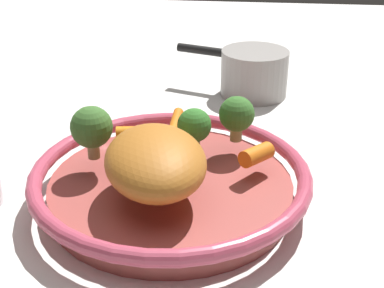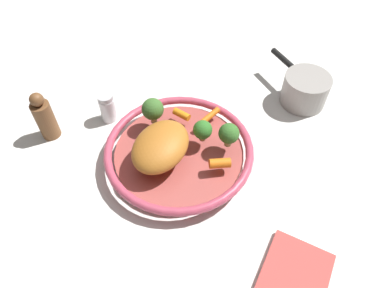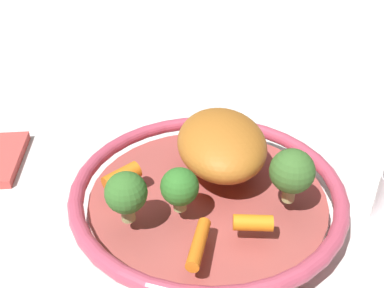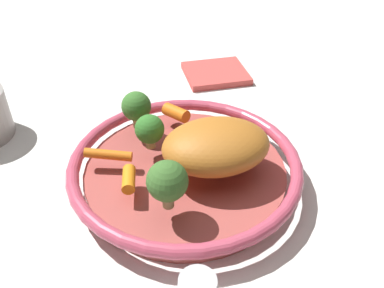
{
  "view_description": "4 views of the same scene",
  "coord_description": "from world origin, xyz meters",
  "px_view_note": "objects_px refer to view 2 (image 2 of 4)",
  "views": [
    {
      "loc": [
        -0.58,
        -0.09,
        0.38
      ],
      "look_at": [
        -0.01,
        -0.03,
        0.09
      ],
      "focal_mm": 51.16,
      "sensor_mm": 36.0,
      "label": 1
    },
    {
      "loc": [
        -0.35,
        -0.38,
        0.69
      ],
      "look_at": [
        0.01,
        -0.03,
        0.07
      ],
      "focal_mm": 33.37,
      "sensor_mm": 36.0,
      "label": 2
    },
    {
      "loc": [
        0.44,
        0.07,
        0.4
      ],
      "look_at": [
        -0.03,
        -0.03,
        0.09
      ],
      "focal_mm": 42.14,
      "sensor_mm": 36.0,
      "label": 3
    },
    {
      "loc": [
        -0.04,
        0.47,
        0.43
      ],
      "look_at": [
        -0.01,
        -0.01,
        0.07
      ],
      "focal_mm": 38.28,
      "sensor_mm": 36.0,
      "label": 4
    }
  ],
  "objects_px": {
    "serving_bowl": "(179,153)",
    "broccoli_floret_edge": "(153,109)",
    "roast_chicken_piece": "(161,146)",
    "baby_carrot_near_rim": "(209,117)",
    "saucepan": "(305,89)",
    "salt_shaker": "(108,107)",
    "dish_towel": "(296,273)",
    "baby_carrot_left": "(182,114)",
    "pepper_mill": "(45,118)",
    "baby_carrot_center": "(220,163)",
    "broccoli_floret_large": "(203,130)",
    "broccoli_floret_small": "(229,134)"
  },
  "relations": [
    {
      "from": "baby_carrot_center",
      "to": "broccoli_floret_large",
      "type": "distance_m",
      "value": 0.09
    },
    {
      "from": "baby_carrot_near_rim",
      "to": "dish_towel",
      "type": "distance_m",
      "value": 0.4
    },
    {
      "from": "roast_chicken_piece",
      "to": "broccoli_floret_edge",
      "type": "height_order",
      "value": "broccoli_floret_edge"
    },
    {
      "from": "pepper_mill",
      "to": "baby_carrot_left",
      "type": "bearing_deg",
      "value": -43.6
    },
    {
      "from": "broccoli_floret_edge",
      "to": "saucepan",
      "type": "distance_m",
      "value": 0.42
    },
    {
      "from": "baby_carrot_left",
      "to": "pepper_mill",
      "type": "xyz_separation_m",
      "value": [
        -0.24,
        0.23,
        0.0
      ]
    },
    {
      "from": "roast_chicken_piece",
      "to": "saucepan",
      "type": "xyz_separation_m",
      "value": [
        0.42,
        -0.11,
        -0.04
      ]
    },
    {
      "from": "baby_carrot_left",
      "to": "broccoli_floret_edge",
      "type": "bearing_deg",
      "value": 147.1
    },
    {
      "from": "baby_carrot_center",
      "to": "broccoli_floret_large",
      "type": "bearing_deg",
      "value": 68.89
    },
    {
      "from": "pepper_mill",
      "to": "dish_towel",
      "type": "height_order",
      "value": "pepper_mill"
    },
    {
      "from": "serving_bowl",
      "to": "broccoli_floret_edge",
      "type": "xyz_separation_m",
      "value": [
        0.01,
        0.1,
        0.06
      ]
    },
    {
      "from": "serving_bowl",
      "to": "roast_chicken_piece",
      "type": "xyz_separation_m",
      "value": [
        -0.04,
        0.01,
        0.05
      ]
    },
    {
      "from": "roast_chicken_piece",
      "to": "baby_carrot_near_rim",
      "type": "distance_m",
      "value": 0.16
    },
    {
      "from": "serving_bowl",
      "to": "broccoli_floret_large",
      "type": "xyz_separation_m",
      "value": [
        0.05,
        -0.02,
        0.05
      ]
    },
    {
      "from": "baby_carrot_center",
      "to": "salt_shaker",
      "type": "xyz_separation_m",
      "value": [
        -0.05,
        0.33,
        -0.02
      ]
    },
    {
      "from": "serving_bowl",
      "to": "saucepan",
      "type": "xyz_separation_m",
      "value": [
        0.38,
        -0.1,
        0.02
      ]
    },
    {
      "from": "baby_carrot_center",
      "to": "pepper_mill",
      "type": "height_order",
      "value": "pepper_mill"
    },
    {
      "from": "pepper_mill",
      "to": "saucepan",
      "type": "height_order",
      "value": "pepper_mill"
    },
    {
      "from": "broccoli_floret_edge",
      "to": "dish_towel",
      "type": "distance_m",
      "value": 0.47
    },
    {
      "from": "broccoli_floret_small",
      "to": "pepper_mill",
      "type": "xyz_separation_m",
      "value": [
        -0.25,
        0.37,
        -0.03
      ]
    },
    {
      "from": "serving_bowl",
      "to": "baby_carrot_center",
      "type": "relative_size",
      "value": 7.47
    },
    {
      "from": "baby_carrot_near_rim",
      "to": "pepper_mill",
      "type": "height_order",
      "value": "pepper_mill"
    },
    {
      "from": "baby_carrot_left",
      "to": "saucepan",
      "type": "distance_m",
      "value": 0.35
    },
    {
      "from": "roast_chicken_piece",
      "to": "dish_towel",
      "type": "xyz_separation_m",
      "value": [
        0.0,
        -0.37,
        -0.07
      ]
    },
    {
      "from": "broccoli_floret_small",
      "to": "baby_carrot_center",
      "type": "bearing_deg",
      "value": -155.21
    },
    {
      "from": "broccoli_floret_large",
      "to": "salt_shaker",
      "type": "bearing_deg",
      "value": 108.53
    },
    {
      "from": "broccoli_floret_large",
      "to": "broccoli_floret_small",
      "type": "distance_m",
      "value": 0.06
    },
    {
      "from": "serving_bowl",
      "to": "roast_chicken_piece",
      "type": "height_order",
      "value": "roast_chicken_piece"
    },
    {
      "from": "baby_carrot_center",
      "to": "saucepan",
      "type": "distance_m",
      "value": 0.36
    },
    {
      "from": "dish_towel",
      "to": "broccoli_floret_edge",
      "type": "bearing_deg",
      "value": 83.2
    },
    {
      "from": "salt_shaker",
      "to": "dish_towel",
      "type": "relative_size",
      "value": 0.61
    },
    {
      "from": "dish_towel",
      "to": "serving_bowl",
      "type": "bearing_deg",
      "value": 83.47
    },
    {
      "from": "broccoli_floret_large",
      "to": "pepper_mill",
      "type": "distance_m",
      "value": 0.39
    },
    {
      "from": "baby_carrot_near_rim",
      "to": "broccoli_floret_large",
      "type": "bearing_deg",
      "value": -150.32
    },
    {
      "from": "broccoli_floret_large",
      "to": "serving_bowl",
      "type": "bearing_deg",
      "value": 156.33
    },
    {
      "from": "saucepan",
      "to": "dish_towel",
      "type": "relative_size",
      "value": 1.61
    },
    {
      "from": "serving_bowl",
      "to": "roast_chicken_piece",
      "type": "distance_m",
      "value": 0.07
    },
    {
      "from": "serving_bowl",
      "to": "salt_shaker",
      "type": "height_order",
      "value": "salt_shaker"
    },
    {
      "from": "serving_bowl",
      "to": "broccoli_floret_small",
      "type": "height_order",
      "value": "broccoli_floret_small"
    },
    {
      "from": "serving_bowl",
      "to": "salt_shaker",
      "type": "bearing_deg",
      "value": 97.61
    },
    {
      "from": "broccoli_floret_edge",
      "to": "saucepan",
      "type": "xyz_separation_m",
      "value": [
        0.36,
        -0.2,
        -0.05
      ]
    },
    {
      "from": "serving_bowl",
      "to": "dish_towel",
      "type": "relative_size",
      "value": 2.62
    },
    {
      "from": "roast_chicken_piece",
      "to": "baby_carrot_center",
      "type": "distance_m",
      "value": 0.13
    },
    {
      "from": "baby_carrot_center",
      "to": "saucepan",
      "type": "xyz_separation_m",
      "value": [
        0.36,
        0.01,
        -0.02
      ]
    },
    {
      "from": "saucepan",
      "to": "salt_shaker",
      "type": "bearing_deg",
      "value": 141.31
    },
    {
      "from": "baby_carrot_near_rim",
      "to": "broccoli_floret_small",
      "type": "relative_size",
      "value": 1.12
    },
    {
      "from": "broccoli_floret_small",
      "to": "salt_shaker",
      "type": "distance_m",
      "value": 0.33
    },
    {
      "from": "pepper_mill",
      "to": "saucepan",
      "type": "relative_size",
      "value": 0.64
    },
    {
      "from": "baby_carrot_left",
      "to": "saucepan",
      "type": "xyz_separation_m",
      "value": [
        0.31,
        -0.16,
        -0.02
      ]
    },
    {
      "from": "salt_shaker",
      "to": "pepper_mill",
      "type": "height_order",
      "value": "pepper_mill"
    }
  ]
}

